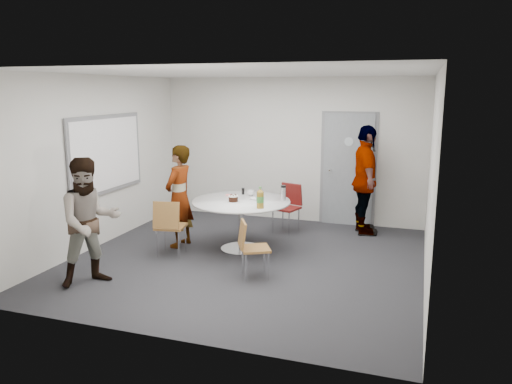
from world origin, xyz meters
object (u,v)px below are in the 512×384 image
(chair_far, at_px, (289,203))
(person_left, at_px, (90,222))
(person_right, at_px, (365,180))
(chair_near_right, at_px, (250,244))
(whiteboard, at_px, (107,154))
(door, at_px, (348,170))
(person_main, at_px, (179,196))
(table, at_px, (243,208))
(chair_near_left, at_px, (169,223))

(chair_far, height_order, person_left, person_left)
(person_right, bearing_deg, chair_near_right, 138.76)
(whiteboard, height_order, person_right, whiteboard)
(chair_near_right, bearing_deg, door, 137.26)
(person_main, relative_size, person_left, 0.99)
(table, height_order, person_right, person_right)
(door, relative_size, table, 1.40)
(chair_far, xyz_separation_m, person_left, (-1.78, -3.14, 0.31))
(chair_far, bearing_deg, door, -121.17)
(person_left, relative_size, person_right, 0.87)
(chair_near_right, height_order, person_right, person_right)
(person_left, distance_m, person_right, 4.60)
(chair_near_left, height_order, person_left, person_left)
(whiteboard, relative_size, person_left, 1.15)
(table, xyz_separation_m, chair_near_left, (-0.93, -0.65, -0.15))
(chair_near_right, xyz_separation_m, person_left, (-1.86, -0.84, 0.36))
(whiteboard, distance_m, table, 2.39)
(door, bearing_deg, person_left, -124.12)
(table, relative_size, person_main, 0.93)
(chair_far, bearing_deg, person_main, 59.76)
(door, height_order, chair_far, door)
(whiteboard, height_order, chair_far, whiteboard)
(chair_far, height_order, person_right, person_right)
(whiteboard, xyz_separation_m, table, (2.25, 0.23, -0.77))
(whiteboard, bearing_deg, chair_near_left, -18.02)
(person_main, bearing_deg, person_right, 126.98)
(chair_near_right, relative_size, chair_far, 0.91)
(chair_far, distance_m, person_left, 3.63)
(whiteboard, distance_m, chair_near_left, 1.66)
(whiteboard, relative_size, person_right, 1.01)
(chair_near_left, height_order, chair_far, chair_near_left)
(door, bearing_deg, person_right, -54.91)
(door, height_order, chair_near_left, door)
(chair_far, relative_size, person_left, 0.52)
(whiteboard, relative_size, chair_far, 2.23)
(door, relative_size, chair_near_right, 2.73)
(chair_near_right, bearing_deg, person_left, -93.54)
(whiteboard, xyz_separation_m, chair_far, (2.66, 1.46, -0.93))
(chair_near_right, distance_m, person_left, 2.07)
(door, distance_m, chair_near_right, 3.27)
(chair_near_left, xyz_separation_m, chair_near_right, (1.42, -0.41, -0.06))
(chair_near_right, relative_size, person_left, 0.47)
(chair_far, xyz_separation_m, person_main, (-1.44, -1.35, 0.29))
(door, height_order, person_right, door)
(door, height_order, person_left, door)
(chair_near_right, distance_m, person_main, 1.82)
(person_left, xyz_separation_m, person_right, (3.06, 3.43, 0.12))
(table, height_order, chair_far, table)
(person_main, bearing_deg, person_left, -5.14)
(chair_near_left, height_order, chair_near_right, chair_near_left)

